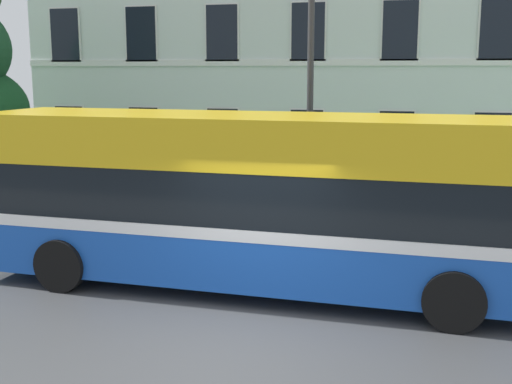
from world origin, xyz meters
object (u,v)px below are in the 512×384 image
object	(u,v)px
street_lamp_post	(310,82)
litter_bin	(236,217)
georgian_townhouse	(294,3)
single_decker_bus	(260,199)

from	to	relation	value
street_lamp_post	litter_bin	distance (m)	3.36
georgian_townhouse	street_lamp_post	world-z (taller)	georgian_townhouse
litter_bin	single_decker_bus	bearing A→B (deg)	-65.38
single_decker_bus	litter_bin	world-z (taller)	single_decker_bus
single_decker_bus	litter_bin	distance (m)	2.98
georgian_townhouse	street_lamp_post	xyz separation A→B (m)	(2.46, -10.76, -2.72)
georgian_townhouse	litter_bin	distance (m)	12.56
litter_bin	georgian_townhouse	bearing A→B (deg)	94.67
single_decker_bus	georgian_townhouse	bearing A→B (deg)	100.51
street_lamp_post	litter_bin	size ratio (longest dim) A/B	5.20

